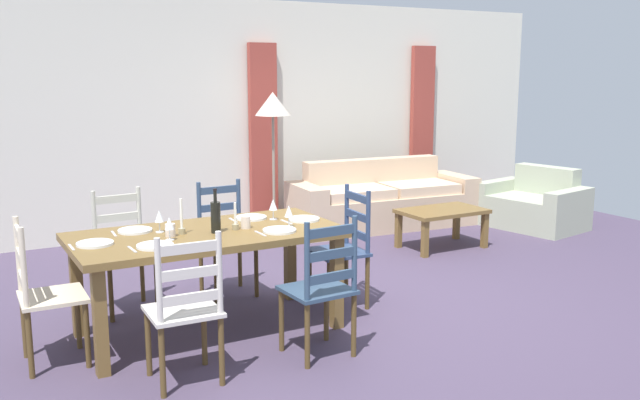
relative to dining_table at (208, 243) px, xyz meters
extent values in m
cube|color=#45394F|center=(1.31, -0.06, -0.67)|extent=(9.60, 9.60, 0.02)
cube|color=silver|center=(1.31, 3.24, 0.69)|extent=(9.60, 0.16, 2.70)
cube|color=#9E3E34|center=(1.87, 3.10, 0.44)|extent=(0.35, 0.08, 2.20)
cube|color=#9E3E34|center=(4.27, 3.10, 0.44)|extent=(0.35, 0.08, 2.20)
cube|color=brown|center=(0.00, 0.00, 0.06)|extent=(1.90, 0.96, 0.05)
cube|color=brown|center=(-0.85, -0.38, -0.31)|extent=(0.08, 0.08, 0.70)
cube|color=brown|center=(0.85, -0.38, -0.31)|extent=(0.08, 0.08, 0.70)
cube|color=brown|center=(-0.85, 0.38, -0.31)|extent=(0.08, 0.08, 0.70)
cube|color=brown|center=(0.85, 0.38, -0.31)|extent=(0.08, 0.08, 0.70)
cube|color=beige|center=(-0.42, -0.70, -0.22)|extent=(0.44, 0.42, 0.03)
cylinder|color=brown|center=(-0.60, -0.52, -0.45)|extent=(0.04, 0.04, 0.43)
cylinder|color=brown|center=(-0.24, -0.54, -0.45)|extent=(0.04, 0.04, 0.43)
cylinder|color=brown|center=(-0.61, -0.86, -0.45)|extent=(0.04, 0.04, 0.43)
cylinder|color=brown|center=(-0.25, -0.88, -0.45)|extent=(0.04, 0.04, 0.43)
cylinder|color=beige|center=(-0.61, -0.86, 0.05)|extent=(0.04, 0.04, 0.50)
cylinder|color=beige|center=(-0.25, -0.88, 0.05)|extent=(0.04, 0.04, 0.50)
cube|color=beige|center=(-0.43, -0.87, -0.08)|extent=(0.38, 0.04, 0.06)
cube|color=beige|center=(-0.43, -0.87, 0.07)|extent=(0.38, 0.04, 0.06)
cube|color=beige|center=(-0.43, -0.87, 0.22)|extent=(0.38, 0.04, 0.06)
cube|color=#30465E|center=(0.49, -0.74, -0.22)|extent=(0.44, 0.42, 0.03)
cylinder|color=brown|center=(0.30, -0.58, -0.45)|extent=(0.04, 0.04, 0.43)
cylinder|color=brown|center=(0.66, -0.56, -0.45)|extent=(0.04, 0.04, 0.43)
cylinder|color=brown|center=(0.32, -0.91, -0.45)|extent=(0.04, 0.04, 0.43)
cylinder|color=brown|center=(0.68, -0.90, -0.45)|extent=(0.04, 0.04, 0.43)
cylinder|color=#30465E|center=(0.32, -0.91, 0.05)|extent=(0.04, 0.04, 0.50)
cylinder|color=#30465E|center=(0.68, -0.90, 0.05)|extent=(0.04, 0.04, 0.50)
cube|color=#30465E|center=(0.50, -0.91, -0.08)|extent=(0.38, 0.04, 0.06)
cube|color=#30465E|center=(0.50, -0.91, 0.07)|extent=(0.38, 0.04, 0.06)
cube|color=#30465E|center=(0.50, -0.91, 0.22)|extent=(0.38, 0.04, 0.06)
cube|color=beige|center=(-0.41, 0.73, -0.22)|extent=(0.45, 0.43, 0.03)
cylinder|color=brown|center=(-0.22, 0.58, -0.45)|extent=(0.04, 0.04, 0.43)
cylinder|color=brown|center=(-0.58, 0.55, -0.45)|extent=(0.04, 0.04, 0.43)
cylinder|color=brown|center=(-0.24, 0.91, -0.45)|extent=(0.04, 0.04, 0.43)
cylinder|color=brown|center=(-0.60, 0.89, -0.45)|extent=(0.04, 0.04, 0.43)
cylinder|color=beige|center=(-0.24, 0.91, 0.05)|extent=(0.04, 0.04, 0.50)
cylinder|color=beige|center=(-0.60, 0.89, 0.05)|extent=(0.04, 0.04, 0.50)
cube|color=beige|center=(-0.42, 0.90, -0.08)|extent=(0.38, 0.05, 0.06)
cube|color=beige|center=(-0.42, 0.90, 0.07)|extent=(0.38, 0.05, 0.06)
cube|color=beige|center=(-0.42, 0.90, 0.22)|extent=(0.38, 0.05, 0.06)
cube|color=#314561|center=(0.44, 0.73, -0.22)|extent=(0.43, 0.41, 0.03)
cylinder|color=brown|center=(0.62, 0.56, -0.45)|extent=(0.04, 0.04, 0.43)
cylinder|color=brown|center=(0.26, 0.56, -0.45)|extent=(0.04, 0.04, 0.43)
cylinder|color=brown|center=(0.62, 0.90, -0.45)|extent=(0.04, 0.04, 0.43)
cylinder|color=brown|center=(0.26, 0.90, -0.45)|extent=(0.04, 0.04, 0.43)
cylinder|color=#314561|center=(0.62, 0.90, 0.05)|extent=(0.04, 0.04, 0.50)
cylinder|color=#314561|center=(0.26, 0.90, 0.05)|extent=(0.04, 0.04, 0.50)
cube|color=#314561|center=(0.44, 0.90, -0.08)|extent=(0.38, 0.03, 0.06)
cube|color=#314561|center=(0.44, 0.90, 0.07)|extent=(0.38, 0.03, 0.06)
cube|color=#314561|center=(0.44, 0.90, 0.22)|extent=(0.38, 0.03, 0.06)
cube|color=beige|center=(-1.07, -0.03, -0.22)|extent=(0.41, 0.43, 0.03)
cylinder|color=brown|center=(-0.89, 0.15, -0.45)|extent=(0.04, 0.04, 0.43)
cylinder|color=brown|center=(-0.90, -0.21, -0.45)|extent=(0.04, 0.04, 0.43)
cylinder|color=brown|center=(-1.23, 0.16, -0.45)|extent=(0.04, 0.04, 0.43)
cylinder|color=brown|center=(-1.24, -0.20, -0.45)|extent=(0.04, 0.04, 0.43)
cylinder|color=beige|center=(-1.23, 0.16, 0.05)|extent=(0.04, 0.04, 0.50)
cylinder|color=beige|center=(-1.24, -0.20, 0.05)|extent=(0.04, 0.04, 0.50)
cube|color=beige|center=(-1.24, -0.02, -0.08)|extent=(0.03, 0.38, 0.06)
cube|color=beige|center=(-1.24, -0.02, 0.07)|extent=(0.03, 0.38, 0.06)
cube|color=beige|center=(-1.24, -0.02, 0.22)|extent=(0.03, 0.38, 0.06)
cube|color=navy|center=(1.11, 0.04, -0.22)|extent=(0.43, 0.44, 0.03)
cylinder|color=brown|center=(0.93, -0.13, -0.45)|extent=(0.04, 0.04, 0.43)
cylinder|color=brown|center=(0.95, 0.23, -0.45)|extent=(0.04, 0.04, 0.43)
cylinder|color=brown|center=(1.27, -0.15, -0.45)|extent=(0.04, 0.04, 0.43)
cylinder|color=brown|center=(1.29, 0.21, -0.45)|extent=(0.04, 0.04, 0.43)
cylinder|color=navy|center=(1.27, -0.15, 0.05)|extent=(0.04, 0.04, 0.50)
cylinder|color=navy|center=(1.29, 0.21, 0.05)|extent=(0.04, 0.04, 0.50)
cube|color=navy|center=(1.28, 0.03, -0.08)|extent=(0.05, 0.38, 0.06)
cube|color=navy|center=(1.28, 0.03, 0.07)|extent=(0.05, 0.38, 0.06)
cube|color=navy|center=(1.28, 0.03, 0.22)|extent=(0.05, 0.38, 0.06)
cylinder|color=white|center=(-0.45, -0.25, 0.10)|extent=(0.24, 0.24, 0.02)
cube|color=silver|center=(-0.60, -0.25, 0.09)|extent=(0.02, 0.17, 0.01)
cylinder|color=white|center=(0.45, -0.25, 0.10)|extent=(0.24, 0.24, 0.02)
cube|color=silver|center=(0.30, -0.25, 0.09)|extent=(0.02, 0.17, 0.01)
cylinder|color=white|center=(-0.45, 0.25, 0.10)|extent=(0.24, 0.24, 0.02)
cube|color=silver|center=(-0.60, 0.25, 0.09)|extent=(0.03, 0.17, 0.01)
cylinder|color=white|center=(0.45, 0.25, 0.10)|extent=(0.24, 0.24, 0.02)
cube|color=silver|center=(0.30, 0.25, 0.09)|extent=(0.03, 0.17, 0.01)
cylinder|color=white|center=(-0.78, 0.00, 0.10)|extent=(0.24, 0.24, 0.02)
cube|color=silver|center=(-0.93, 0.00, 0.09)|extent=(0.02, 0.17, 0.01)
cylinder|color=white|center=(0.78, 0.00, 0.10)|extent=(0.24, 0.24, 0.02)
cube|color=silver|center=(0.63, 0.00, 0.09)|extent=(0.02, 0.17, 0.01)
cylinder|color=black|center=(0.04, -0.06, 0.20)|extent=(0.07, 0.07, 0.22)
cylinder|color=black|center=(0.04, -0.06, 0.35)|extent=(0.02, 0.02, 0.08)
cylinder|color=black|center=(0.04, -0.06, 0.39)|extent=(0.03, 0.03, 0.02)
cylinder|color=white|center=(-0.31, -0.12, 0.09)|extent=(0.06, 0.06, 0.01)
cylinder|color=white|center=(-0.31, -0.12, 0.13)|extent=(0.01, 0.01, 0.07)
cone|color=white|center=(-0.31, -0.12, 0.21)|extent=(0.06, 0.06, 0.08)
cylinder|color=white|center=(0.58, -0.15, 0.09)|extent=(0.06, 0.06, 0.01)
cylinder|color=white|center=(0.58, -0.15, 0.13)|extent=(0.01, 0.01, 0.07)
cone|color=white|center=(0.58, -0.15, 0.21)|extent=(0.06, 0.06, 0.08)
cylinder|color=white|center=(-0.30, 0.14, 0.09)|extent=(0.06, 0.06, 0.01)
cylinder|color=white|center=(-0.30, 0.14, 0.13)|extent=(0.01, 0.01, 0.07)
cone|color=white|center=(-0.30, 0.14, 0.21)|extent=(0.06, 0.06, 0.08)
cylinder|color=white|center=(0.59, 0.14, 0.09)|extent=(0.06, 0.06, 0.01)
cylinder|color=white|center=(0.59, 0.14, 0.13)|extent=(0.01, 0.01, 0.07)
cone|color=white|center=(0.59, 0.14, 0.21)|extent=(0.06, 0.06, 0.08)
cylinder|color=beige|center=(0.28, -0.04, 0.13)|extent=(0.07, 0.07, 0.09)
cylinder|color=beige|center=(-0.27, -0.02, 0.13)|extent=(0.07, 0.07, 0.09)
cylinder|color=#998C66|center=(-0.18, 0.02, 0.11)|extent=(0.05, 0.05, 0.04)
cylinder|color=white|center=(-0.18, 0.02, 0.23)|extent=(0.02, 0.02, 0.21)
cylinder|color=#998C66|center=(0.20, -0.04, 0.11)|extent=(0.05, 0.05, 0.04)
cylinder|color=white|center=(0.20, -0.04, 0.21)|extent=(0.02, 0.02, 0.16)
cube|color=#CAAC8C|center=(3.07, 2.25, -0.46)|extent=(1.86, 0.96, 0.40)
cube|color=#CAAC8C|center=(3.10, 2.55, -0.26)|extent=(1.81, 0.36, 0.80)
cube|color=#CAAC8C|center=(4.09, 2.16, -0.37)|extent=(0.31, 0.82, 0.58)
cube|color=#CAAC8C|center=(2.05, 2.34, -0.37)|extent=(0.31, 0.82, 0.58)
cube|color=beige|center=(3.51, 2.16, -0.20)|extent=(0.91, 0.71, 0.12)
cube|color=beige|center=(2.62, 2.24, -0.20)|extent=(0.91, 0.71, 0.12)
cube|color=brown|center=(3.03, 1.10, -0.26)|extent=(0.90, 0.56, 0.04)
cube|color=brown|center=(2.63, 0.87, -0.47)|extent=(0.06, 0.06, 0.38)
cube|color=brown|center=(3.43, 0.87, -0.47)|extent=(0.06, 0.06, 0.38)
cube|color=brown|center=(2.63, 1.33, -0.47)|extent=(0.06, 0.06, 0.38)
cube|color=brown|center=(3.43, 1.33, -0.47)|extent=(0.06, 0.06, 0.38)
cube|color=#A8B096|center=(4.62, 1.35, -0.47)|extent=(0.93, 0.93, 0.38)
cube|color=#A8B096|center=(4.91, 1.41, -0.30)|extent=(0.34, 0.82, 0.72)
cube|color=#A8B096|center=(4.71, 0.87, -0.40)|extent=(0.82, 0.32, 0.52)
cube|color=#A8B096|center=(4.53, 1.83, -0.40)|extent=(0.82, 0.32, 0.52)
cylinder|color=#332D28|center=(1.72, 2.50, -0.65)|extent=(0.28, 0.28, 0.03)
cylinder|color=gray|center=(1.72, 2.50, 0.04)|extent=(0.03, 0.03, 1.35)
cone|color=beige|center=(1.72, 2.50, 0.85)|extent=(0.40, 0.40, 0.26)
camera|label=1|loc=(-1.67, -4.62, 1.22)|focal=39.22mm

